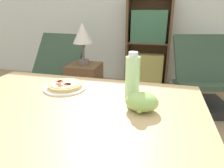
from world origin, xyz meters
name	(u,v)px	position (x,y,z in m)	size (l,w,h in m)	color
wall_back	(143,1)	(0.00, 2.62, 1.30)	(8.00, 0.05, 2.60)	silver
dining_table	(68,123)	(-0.08, 0.04, 0.64)	(1.33, 0.90, 0.73)	tan
pizza_on_plate	(65,86)	(-0.20, 0.27, 0.75)	(0.25, 0.25, 0.04)	white
grape_bunch	(142,102)	(0.28, 0.09, 0.78)	(0.15, 0.12, 0.09)	#93BC5B
drink_bottle	(132,77)	(0.21, 0.24, 0.85)	(0.08, 0.08, 0.25)	#B7EAA3
lounge_chair_near	(53,84)	(-0.95, 1.37, 0.29)	(0.71, 0.82, 0.88)	black
lounge_chair_far	(202,87)	(0.87, 1.73, 0.29)	(0.78, 0.88, 0.88)	black
bookshelf	(148,46)	(0.13, 2.46, 0.63)	(0.68, 0.28, 1.36)	brown
side_table	(85,90)	(-0.47, 1.25, 0.30)	(0.34, 0.34, 0.61)	brown
table_lamp	(83,35)	(-0.47, 1.25, 0.93)	(0.21, 0.21, 0.44)	#665B51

